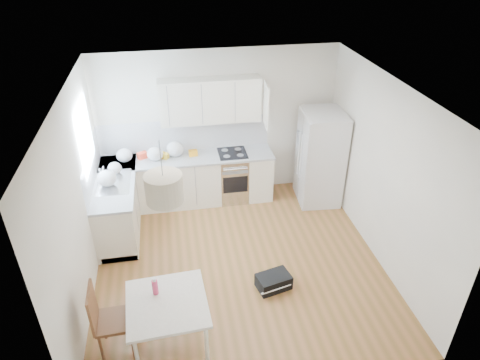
{
  "coord_description": "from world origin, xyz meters",
  "views": [
    {
      "loc": [
        -0.85,
        -4.87,
        4.41
      ],
      "look_at": [
        0.09,
        0.4,
        1.2
      ],
      "focal_mm": 32.0,
      "sensor_mm": 36.0,
      "label": 1
    }
  ],
  "objects_px": {
    "gym_bag": "(274,281)",
    "dining_table": "(167,307)",
    "refrigerator": "(321,157)",
    "dining_chair": "(114,319)"
  },
  "relations": [
    {
      "from": "dining_table",
      "to": "gym_bag",
      "type": "relative_size",
      "value": 2.09
    },
    {
      "from": "dining_table",
      "to": "dining_chair",
      "type": "distance_m",
      "value": 0.64
    },
    {
      "from": "refrigerator",
      "to": "dining_table",
      "type": "height_order",
      "value": "refrigerator"
    },
    {
      "from": "gym_bag",
      "to": "dining_table",
      "type": "bearing_deg",
      "value": -167.5
    },
    {
      "from": "refrigerator",
      "to": "dining_chair",
      "type": "xyz_separation_m",
      "value": [
        -3.43,
        -2.77,
        -0.36
      ]
    },
    {
      "from": "refrigerator",
      "to": "dining_chair",
      "type": "height_order",
      "value": "refrigerator"
    },
    {
      "from": "refrigerator",
      "to": "dining_table",
      "type": "bearing_deg",
      "value": -130.62
    },
    {
      "from": "refrigerator",
      "to": "dining_table",
      "type": "xyz_separation_m",
      "value": [
        -2.82,
        -2.84,
        -0.21
      ]
    },
    {
      "from": "refrigerator",
      "to": "dining_table",
      "type": "relative_size",
      "value": 1.76
    },
    {
      "from": "refrigerator",
      "to": "gym_bag",
      "type": "height_order",
      "value": "refrigerator"
    }
  ]
}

